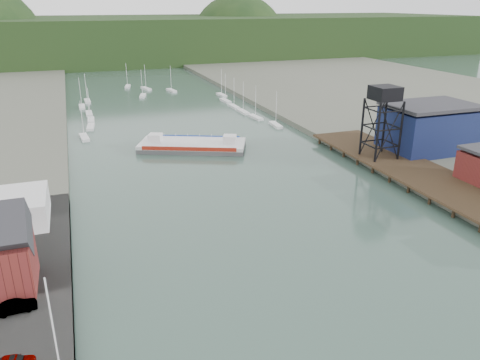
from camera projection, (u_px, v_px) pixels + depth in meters
east_pier at (424, 175)px, 95.98m from camera, size 14.00×70.00×2.45m
flagpole at (54, 336)px, 41.20m from camera, size 0.16×0.16×12.00m
lift_tower at (385, 98)px, 101.89m from camera, size 6.50×6.50×16.00m
blue_shed at (429, 128)px, 111.42m from camera, size 20.50×14.50×11.30m
marina_sailboats at (161, 106)px, 167.22m from camera, size 57.71×92.65×0.90m
distant_hills at (108, 42)px, 305.74m from camera, size 500.00×120.00×80.00m
chain_ferry at (193, 145)px, 118.90m from camera, size 28.50×20.32×3.81m
car_west_b at (16, 307)px, 53.83m from camera, size 4.57×1.99×1.46m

